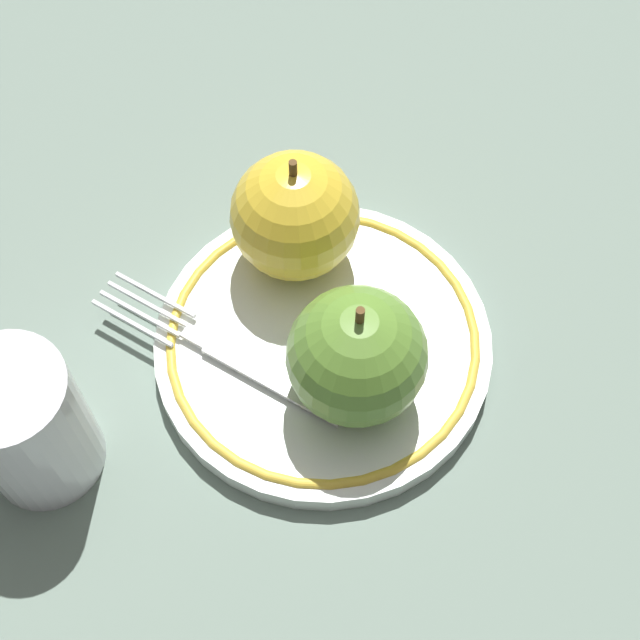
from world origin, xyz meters
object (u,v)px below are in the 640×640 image
apple_second_whole (295,216)px  drinking_glass (27,425)px  plate (320,343)px  fork (226,354)px  apple_red_whole (357,356)px

apple_second_whole → drinking_glass: apple_second_whole is taller
plate → drinking_glass: 0.18m
plate → fork: (-0.05, -0.02, 0.01)m
drinking_glass → apple_red_whole: bearing=20.2°
plate → drinking_glass: (-0.15, -0.09, 0.04)m
apple_second_whole → apple_red_whole: bearing=-60.9°
apple_red_whole → drinking_glass: (-0.17, -0.06, -0.01)m
apple_second_whole → drinking_glass: 0.20m
drinking_glass → fork: bearing=38.3°
apple_red_whole → fork: size_ratio=0.53×
apple_red_whole → apple_second_whole: bearing=119.1°
plate → drinking_glass: bearing=-147.2°
fork → plate: bearing=-136.2°
apple_second_whole → drinking_glass: bearing=-128.5°
apple_second_whole → fork: size_ratio=0.53×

